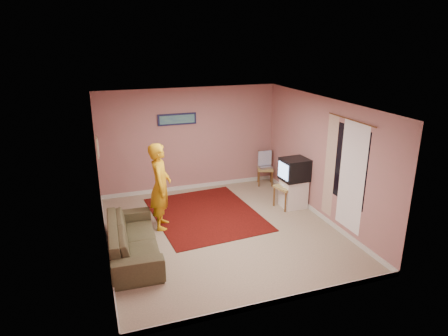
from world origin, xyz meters
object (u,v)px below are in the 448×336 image
object	(u,v)px
chair_a	(265,165)
chair_b	(287,182)
crt_tv	(294,169)
person	(160,186)
sofa	(133,239)
tv_cabinet	(293,193)

from	to	relation	value
chair_a	chair_b	xyz separation A→B (m)	(-0.17, -1.51, 0.08)
crt_tv	chair_a	size ratio (longest dim) A/B	1.21
chair_b	person	distance (m)	2.90
person	sofa	bearing A→B (deg)	158.52
person	tv_cabinet	bearing A→B (deg)	-74.51
chair_b	crt_tv	bearing A→B (deg)	67.20
tv_cabinet	chair_a	size ratio (longest dim) A/B	1.30
chair_a	sofa	xyz separation A→B (m)	(-3.75, -2.51, -0.23)
tv_cabinet	sofa	xyz separation A→B (m)	(-3.75, -0.97, -0.02)
tv_cabinet	chair_b	world-z (taller)	chair_b
crt_tv	chair_b	xyz separation A→B (m)	(-0.17, 0.03, -0.29)
chair_a	chair_b	bearing A→B (deg)	-76.81
chair_a	chair_b	size ratio (longest dim) A/B	0.92
tv_cabinet	crt_tv	bearing A→B (deg)	-177.43
tv_cabinet	chair_a	distance (m)	1.55
chair_a	sofa	bearing A→B (deg)	-126.61
crt_tv	sofa	bearing A→B (deg)	-168.11
crt_tv	chair_a	bearing A→B (deg)	87.25
crt_tv	chair_b	distance (m)	0.34
chair_b	tv_cabinet	bearing A→B (deg)	67.58
tv_cabinet	chair_a	xyz separation A→B (m)	(-0.00, 1.54, 0.21)
chair_a	tv_cabinet	bearing A→B (deg)	-70.33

